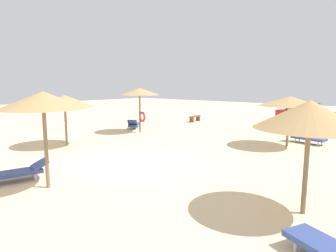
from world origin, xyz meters
TOP-DOWN VIEW (x-y plane):
  - ground_plane at (0.00, 0.00)m, footprint 80.00×80.00m
  - parasol_0 at (-4.91, 5.89)m, footprint 2.61×2.61m
  - parasol_1 at (0.36, -3.08)m, footprint 2.54×2.54m
  - parasol_2 at (3.97, 7.70)m, footprint 3.01×3.01m
  - parasol_3 at (6.82, 0.12)m, footprint 2.56×2.56m
  - parasol_4 at (-4.72, 0.49)m, footprint 2.92×2.92m
  - lounger_0 at (-6.37, 6.71)m, footprint 1.66×1.88m
  - lounger_1 at (-0.96, -3.41)m, footprint 1.10×2.01m
  - lounger_2 at (4.47, 9.22)m, footprint 1.94×0.97m
  - bench_0 at (-5.29, 12.72)m, footprint 0.56×1.53m
  - parked_car at (2.35, 16.60)m, footprint 4.17×2.37m

SIDE VIEW (x-z plane):
  - ground_plane at x=0.00m, z-range 0.00..0.00m
  - lounger_1 at x=-0.96m, z-range 0.00..0.62m
  - lounger_0 at x=-6.37m, z-range -0.05..0.69m
  - lounger_2 at x=4.47m, z-range -0.07..0.72m
  - bench_0 at x=-5.29m, z-range 0.10..0.59m
  - parked_car at x=2.35m, z-range -0.04..1.68m
  - parasol_4 at x=-4.72m, z-range 0.99..3.60m
  - parasol_2 at x=3.97m, z-range 1.03..3.58m
  - parasol_3 at x=6.82m, z-range 1.04..3.82m
  - parasol_0 at x=-4.91m, z-range 1.18..4.09m
  - parasol_1 at x=0.36m, z-range 1.20..4.13m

